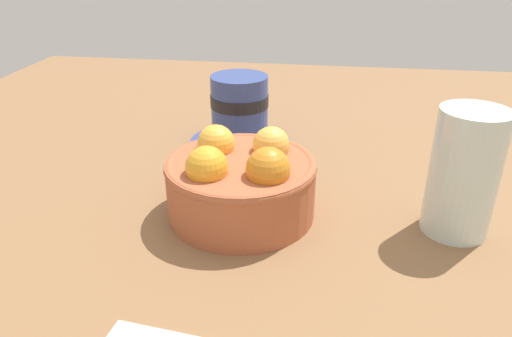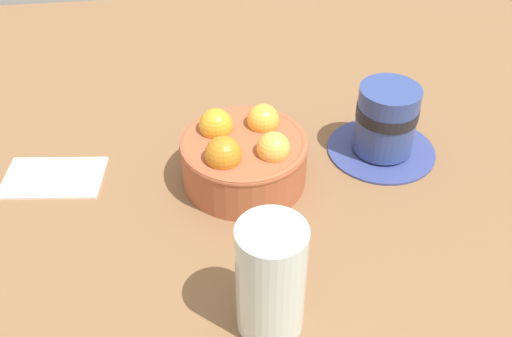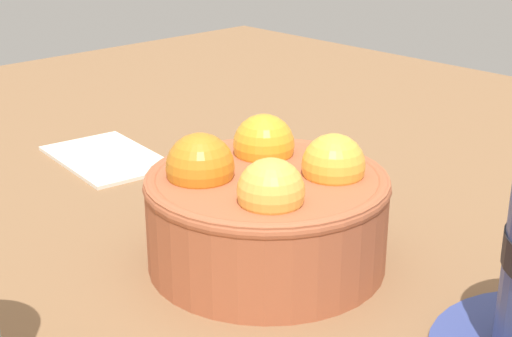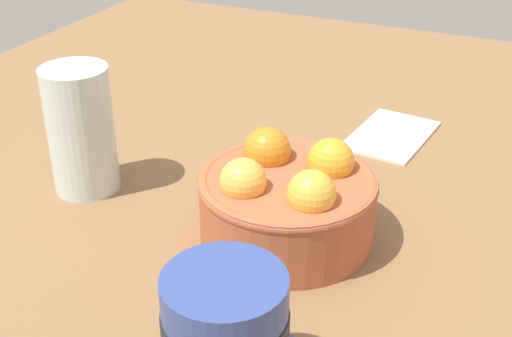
% 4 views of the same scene
% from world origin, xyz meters
% --- Properties ---
extents(ground_plane, '(1.22, 1.09, 0.03)m').
position_xyz_m(ground_plane, '(0.00, 0.00, -0.02)').
color(ground_plane, brown).
extents(terracotta_bowl, '(0.14, 0.14, 0.08)m').
position_xyz_m(terracotta_bowl, '(-0.00, -0.00, 0.04)').
color(terracotta_bowl, '#AD5938').
rests_on(terracotta_bowl, ground_plane).
extents(coffee_cup, '(0.13, 0.13, 0.09)m').
position_xyz_m(coffee_cup, '(0.17, 0.03, 0.04)').
color(coffee_cup, '#374588').
rests_on(coffee_cup, ground_plane).
extents(water_glass, '(0.06, 0.06, 0.12)m').
position_xyz_m(water_glass, '(0.00, -0.20, 0.06)').
color(water_glass, silver).
rests_on(water_glass, ground_plane).
extents(folded_napkin, '(0.12, 0.09, 0.01)m').
position_xyz_m(folded_napkin, '(-0.22, 0.03, 0.00)').
color(folded_napkin, white).
rests_on(folded_napkin, ground_plane).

